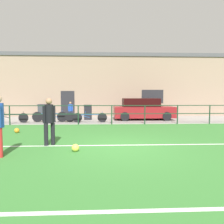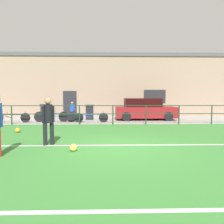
{
  "view_description": "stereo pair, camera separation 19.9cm",
  "coord_description": "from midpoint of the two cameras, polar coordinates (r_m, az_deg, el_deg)",
  "views": [
    {
      "loc": [
        -0.6,
        -7.11,
        1.72
      ],
      "look_at": [
        -0.14,
        2.73,
        0.99
      ],
      "focal_mm": 35.3,
      "sensor_mm": 36.0,
      "label": 1
    },
    {
      "loc": [
        -0.4,
        -7.12,
        1.72
      ],
      "look_at": [
        -0.14,
        2.73,
        0.99
      ],
      "focal_mm": 35.3,
      "sensor_mm": 36.0,
      "label": 2
    }
  ],
  "objects": [
    {
      "name": "bicycle_parked_0",
      "position": [
        14.5,
        -13.09,
        -1.28
      ],
      "size": [
        2.16,
        0.04,
        0.73
      ],
      "color": "black",
      "rests_on": "pavement_strip"
    },
    {
      "name": "clubhouse_facade",
      "position": [
        19.34,
        -0.04,
        6.93
      ],
      "size": [
        28.0,
        2.56,
        5.22
      ],
      "color": "gray",
      "rests_on": "ground"
    },
    {
      "name": "trash_bin_1",
      "position": [
        15.66,
        -5.46,
        -0.04
      ],
      "size": [
        0.55,
        0.47,
        1.05
      ],
      "color": "black",
      "rests_on": "pavement_strip"
    },
    {
      "name": "spectator_child",
      "position": [
        15.97,
        -9.91,
        0.67
      ],
      "size": [
        0.34,
        0.22,
        1.26
      ],
      "rotation": [
        0.0,
        0.0,
        3.34
      ],
      "color": "#232D4C",
      "rests_on": "pavement_strip"
    },
    {
      "name": "bicycle_parked_1",
      "position": [
        14.79,
        -15.06,
        -1.14
      ],
      "size": [
        2.25,
        0.04,
        0.76
      ],
      "color": "black",
      "rests_on": "pavement_strip"
    },
    {
      "name": "bicycle_parked_2",
      "position": [
        14.1,
        -5.04,
        -1.38
      ],
      "size": [
        2.19,
        0.04,
        0.71
      ],
      "color": "black",
      "rests_on": "pavement_strip"
    },
    {
      "name": "bicycle_parked_4",
      "position": [
        15.25,
        -24.17,
        -1.3
      ],
      "size": [
        2.29,
        0.04,
        0.71
      ],
      "color": "black",
      "rests_on": "pavement_strip"
    },
    {
      "name": "player_goalkeeper",
      "position": [
        7.93,
        -15.5,
        -1.61
      ],
      "size": [
        0.39,
        0.3,
        1.64
      ],
      "rotation": [
        0.0,
        0.0,
        0.59
      ],
      "color": "black",
      "rests_on": "ground"
    },
    {
      "name": "soccer_ball_spare",
      "position": [
        6.97,
        -9.15,
        -9.1
      ],
      "size": [
        0.23,
        0.23,
        0.23
      ],
      "primitive_type": "sphere",
      "color": "#E5E04C",
      "rests_on": "ground"
    },
    {
      "name": "pavement_strip",
      "position": [
        15.71,
        0.31,
        -1.98
      ],
      "size": [
        48.0,
        5.0,
        0.02
      ],
      "primitive_type": "cube",
      "color": "gray",
      "rests_on": "ground"
    },
    {
      "name": "field_line_touchline",
      "position": [
        7.74,
        2.25,
        -8.58
      ],
      "size": [
        36.0,
        0.11,
        0.0
      ],
      "primitive_type": "cube",
      "color": "white",
      "rests_on": "ground"
    },
    {
      "name": "ground",
      "position": [
        7.34,
        2.46,
        -9.46
      ],
      "size": [
        60.0,
        44.0,
        0.04
      ],
      "primitive_type": "cube",
      "color": "#387A33"
    },
    {
      "name": "field_line_hash",
      "position": [
        3.62,
        7.23,
        -24.12
      ],
      "size": [
        36.0,
        0.11,
        0.0
      ],
      "primitive_type": "cube",
      "color": "white",
      "rests_on": "ground"
    },
    {
      "name": "trash_bin_0",
      "position": [
        18.03,
        -16.68,
        0.34
      ],
      "size": [
        0.65,
        0.55,
        1.03
      ],
      "color": "#33383D",
      "rests_on": "pavement_strip"
    },
    {
      "name": "parked_car_red",
      "position": [
        15.78,
        8.76,
        0.65
      ],
      "size": [
        4.2,
        1.92,
        1.51
      ],
      "color": "maroon",
      "rests_on": "pavement_strip"
    },
    {
      "name": "soccer_ball_match",
      "position": [
        11.13,
        -22.75,
        -4.37
      ],
      "size": [
        0.23,
        0.23,
        0.23
      ],
      "primitive_type": "sphere",
      "color": "orange",
      "rests_on": "ground"
    },
    {
      "name": "perimeter_fence",
      "position": [
        13.16,
        0.66,
        0.02
      ],
      "size": [
        36.07,
        0.07,
        1.15
      ],
      "color": "#193823",
      "rests_on": "ground"
    }
  ]
}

